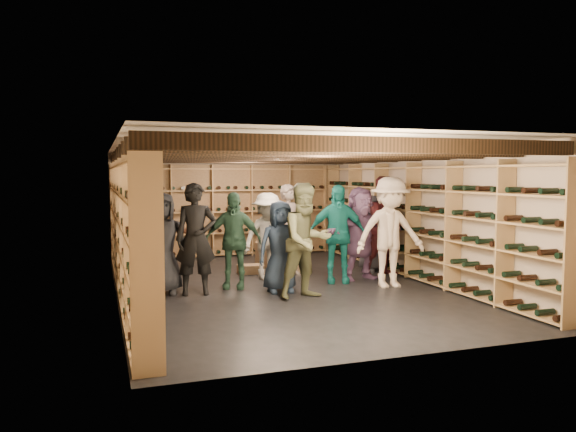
{
  "coord_description": "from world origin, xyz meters",
  "views": [
    {
      "loc": [
        -3.0,
        -9.12,
        1.94
      ],
      "look_at": [
        0.18,
        0.2,
        1.2
      ],
      "focal_mm": 35.0,
      "sensor_mm": 36.0,
      "label": 1
    }
  ],
  "objects_px": {
    "crate_stack_left": "(297,254)",
    "person_2": "(306,241)",
    "crate_loose": "(251,269)",
    "person_11": "(360,233)",
    "person_8": "(387,226)",
    "person_9": "(267,236)",
    "person_4": "(337,234)",
    "person_1": "(196,239)",
    "person_6": "(280,246)",
    "person_10": "(233,240)",
    "person_0": "(163,243)",
    "person_5": "(154,237)",
    "crate_stack_right": "(269,250)",
    "person_12": "(373,233)",
    "person_3": "(390,232)",
    "person_7": "(290,230)"
  },
  "relations": [
    {
      "from": "crate_stack_left",
      "to": "person_2",
      "type": "relative_size",
      "value": 0.38
    },
    {
      "from": "crate_stack_left",
      "to": "crate_loose",
      "type": "height_order",
      "value": "crate_stack_left"
    },
    {
      "from": "person_11",
      "to": "person_8",
      "type": "bearing_deg",
      "value": 7.33
    },
    {
      "from": "person_9",
      "to": "person_11",
      "type": "bearing_deg",
      "value": -36.68
    },
    {
      "from": "person_4",
      "to": "person_1",
      "type": "bearing_deg",
      "value": -158.03
    },
    {
      "from": "person_6",
      "to": "person_10",
      "type": "relative_size",
      "value": 0.92
    },
    {
      "from": "crate_stack_left",
      "to": "person_0",
      "type": "bearing_deg",
      "value": -155.09
    },
    {
      "from": "person_5",
      "to": "person_9",
      "type": "distance_m",
      "value": 2.05
    },
    {
      "from": "crate_stack_right",
      "to": "person_12",
      "type": "bearing_deg",
      "value": -34.55
    },
    {
      "from": "person_0",
      "to": "person_10",
      "type": "bearing_deg",
      "value": 12.9
    },
    {
      "from": "person_4",
      "to": "person_11",
      "type": "relative_size",
      "value": 1.02
    },
    {
      "from": "person_1",
      "to": "person_8",
      "type": "distance_m",
      "value": 3.73
    },
    {
      "from": "crate_loose",
      "to": "crate_stack_left",
      "type": "bearing_deg",
      "value": -3.33
    },
    {
      "from": "person_6",
      "to": "crate_stack_right",
      "type": "bearing_deg",
      "value": 79.13
    },
    {
      "from": "crate_stack_left",
      "to": "person_1",
      "type": "distance_m",
      "value": 2.78
    },
    {
      "from": "person_4",
      "to": "person_5",
      "type": "bearing_deg",
      "value": 176.64
    },
    {
      "from": "crate_stack_left",
      "to": "person_12",
      "type": "relative_size",
      "value": 0.45
    },
    {
      "from": "person_10",
      "to": "person_12",
      "type": "height_order",
      "value": "person_10"
    },
    {
      "from": "person_5",
      "to": "person_10",
      "type": "distance_m",
      "value": 1.61
    },
    {
      "from": "person_1",
      "to": "person_12",
      "type": "height_order",
      "value": "person_1"
    },
    {
      "from": "crate_stack_left",
      "to": "person_9",
      "type": "xyz_separation_m",
      "value": [
        -0.79,
        -0.59,
        0.46
      ]
    },
    {
      "from": "person_4",
      "to": "person_9",
      "type": "xyz_separation_m",
      "value": [
        -1.07,
        0.72,
        -0.08
      ]
    },
    {
      "from": "crate_stack_left",
      "to": "person_11",
      "type": "distance_m",
      "value": 1.52
    },
    {
      "from": "person_6",
      "to": "person_8",
      "type": "relative_size",
      "value": 0.8
    },
    {
      "from": "person_0",
      "to": "person_3",
      "type": "relative_size",
      "value": 0.87
    },
    {
      "from": "person_1",
      "to": "crate_loose",
      "type": "bearing_deg",
      "value": 55.19
    },
    {
      "from": "person_3",
      "to": "person_4",
      "type": "xyz_separation_m",
      "value": [
        -0.7,
        0.65,
        -0.07
      ]
    },
    {
      "from": "person_4",
      "to": "person_10",
      "type": "distance_m",
      "value": 1.87
    },
    {
      "from": "crate_loose",
      "to": "person_11",
      "type": "distance_m",
      "value": 2.27
    },
    {
      "from": "person_3",
      "to": "person_8",
      "type": "distance_m",
      "value": 1.05
    },
    {
      "from": "person_1",
      "to": "person_6",
      "type": "height_order",
      "value": "person_1"
    },
    {
      "from": "crate_stack_left",
      "to": "person_12",
      "type": "bearing_deg",
      "value": -17.95
    },
    {
      "from": "person_5",
      "to": "person_11",
      "type": "distance_m",
      "value": 3.75
    },
    {
      "from": "person_8",
      "to": "crate_loose",
      "type": "bearing_deg",
      "value": 150.22
    },
    {
      "from": "person_11",
      "to": "person_12",
      "type": "height_order",
      "value": "person_11"
    },
    {
      "from": "crate_stack_left",
      "to": "person_10",
      "type": "bearing_deg",
      "value": -142.7
    },
    {
      "from": "person_10",
      "to": "person_5",
      "type": "bearing_deg",
      "value": 161.23
    },
    {
      "from": "crate_stack_right",
      "to": "person_1",
      "type": "relative_size",
      "value": 0.38
    },
    {
      "from": "crate_loose",
      "to": "person_1",
      "type": "distance_m",
      "value": 2.2
    },
    {
      "from": "person_3",
      "to": "person_2",
      "type": "bearing_deg",
      "value": -162.52
    },
    {
      "from": "person_2",
      "to": "person_7",
      "type": "height_order",
      "value": "person_2"
    },
    {
      "from": "crate_stack_left",
      "to": "crate_stack_right",
      "type": "xyz_separation_m",
      "value": [
        -0.34,
        0.76,
        0.0
      ]
    },
    {
      "from": "person_4",
      "to": "person_10",
      "type": "relative_size",
      "value": 1.07
    },
    {
      "from": "person_3",
      "to": "person_8",
      "type": "relative_size",
      "value": 1.0
    },
    {
      "from": "crate_loose",
      "to": "person_5",
      "type": "bearing_deg",
      "value": -173.88
    },
    {
      "from": "crate_stack_right",
      "to": "crate_loose",
      "type": "bearing_deg",
      "value": -130.34
    },
    {
      "from": "crate_loose",
      "to": "person_3",
      "type": "height_order",
      "value": "person_3"
    },
    {
      "from": "person_2",
      "to": "person_8",
      "type": "bearing_deg",
      "value": 20.83
    },
    {
      "from": "person_3",
      "to": "person_8",
      "type": "xyz_separation_m",
      "value": [
        0.46,
        0.95,
        0.0
      ]
    },
    {
      "from": "person_5",
      "to": "person_12",
      "type": "height_order",
      "value": "person_5"
    }
  ]
}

